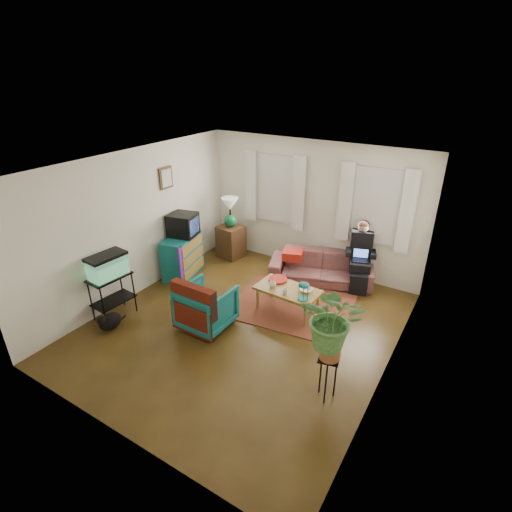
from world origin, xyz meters
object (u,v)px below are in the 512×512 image
Objects in this scene: dresser at (182,256)px; plant_stand at (327,378)px; side_table at (231,241)px; coffee_table at (287,300)px; sofa at (321,263)px; armchair at (206,305)px; aquarium_stand at (113,296)px.

dresser reaches higher than plant_stand.
side_table is 0.66× the size of coffee_table.
sofa is 2.78× the size of side_table.
sofa is 2.74m from dresser.
armchair is at bearing -63.92° from side_table.
coffee_table is (-0.06, -1.29, -0.16)m from sofa.
armchair is at bearing 26.51° from aquarium_stand.
dresser is at bearing 156.98° from plant_stand.
side_table is (-2.12, -0.00, -0.03)m from sofa.
plant_stand is (2.25, -0.45, -0.07)m from armchair.
dresser reaches higher than coffee_table.
sofa reaches higher than side_table.
sofa reaches higher than coffee_table.
dresser reaches higher than side_table.
coffee_table is at bearing 39.12° from aquarium_stand.
sofa is at bearing 90.62° from coffee_table.
aquarium_stand is 2.91m from coffee_table.
aquarium_stand reaches higher than plant_stand.
sofa is 3.06× the size of plant_stand.
plant_stand is at bearing 7.03° from aquarium_stand.
side_table is 2.94m from aquarium_stand.
side_table is at bearing -63.08° from armchair.
coffee_table is at bearing 131.68° from plant_stand.
sofa reaches higher than aquarium_stand.
plant_stand is at bearing -39.38° from side_table.
sofa is 2.53m from armchair.
side_table is 0.77× the size of dresser.
coffee_table is (2.06, -1.28, -0.13)m from side_table.
aquarium_stand is 1.60m from armchair.
coffee_table is 1.67× the size of plant_stand.
aquarium_stand reaches higher than coffee_table.
aquarium_stand is 0.96× the size of armchair.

